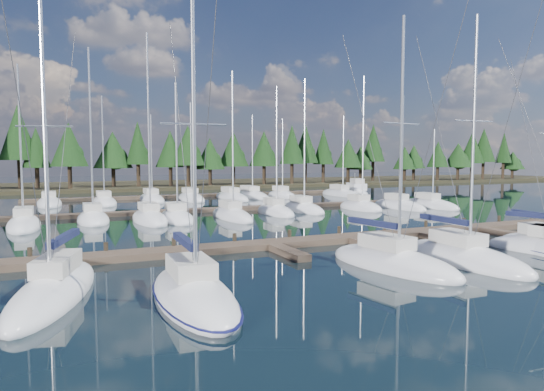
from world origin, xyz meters
name	(u,v)px	position (x,y,z in m)	size (l,w,h in m)	color
ground	(276,221)	(0.00, 30.00, 0.00)	(260.00, 260.00, 0.00)	black
far_shore	(154,185)	(0.00, 90.00, 0.30)	(220.00, 30.00, 0.60)	#302C1A
main_dock	(352,239)	(0.00, 17.36, 0.20)	(44.00, 6.13, 0.90)	brown
back_docks	(213,201)	(0.00, 49.58, 0.20)	(50.00, 21.80, 0.40)	brown
front_sailboat_0	(55,291)	(-18.76, 11.22, 0.28)	(5.03, 10.12, 12.84)	white
front_sailboat_1	(193,295)	(-13.62, 8.31, 0.27)	(3.30, 9.20, 12.94)	white
front_sailboat_2	(392,263)	(-2.42, 9.90, 0.28)	(4.22, 9.04, 13.77)	white
front_sailboat_3	(463,258)	(1.99, 9.32, 0.29)	(3.09, 9.27, 14.17)	white
back_sailboat_rows	(230,204)	(0.56, 44.65, 0.27)	(45.53, 33.10, 17.69)	white
motor_yacht_right	(356,191)	(26.08, 55.45, 0.46)	(4.99, 8.76, 4.15)	white
tree_line	(157,149)	(-1.17, 80.26, 7.44)	(184.38, 11.46, 14.38)	black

